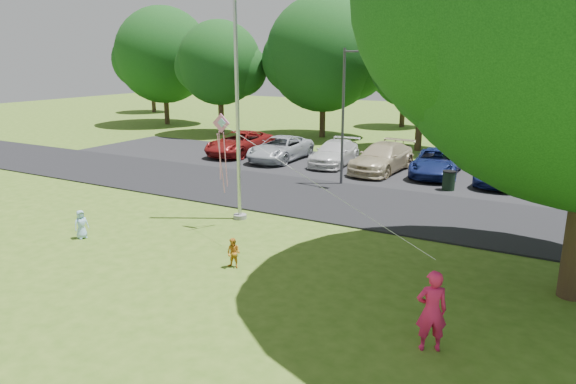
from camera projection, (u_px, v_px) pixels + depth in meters
The scene contains 13 objects.
ground at pixel (244, 288), 13.53m from camera, with size 120.00×120.00×0.00m, color #40631A.
park_road at pixel (365, 204), 21.15m from camera, with size 60.00×6.00×0.06m, color black.
parking_strip at pixel (409, 174), 26.65m from camera, with size 42.00×7.00×0.06m, color black.
flagpole at pixel (237, 108), 18.35m from camera, with size 0.50×0.50×10.00m.
street_lamp at pixel (348, 105), 23.48m from camera, with size 1.78×0.40×6.33m.
trash_can at pixel (449, 181), 23.26m from camera, with size 0.60×0.60×0.95m.
tree_row at pixel (480, 61), 31.86m from camera, with size 64.35×11.94×10.88m.
horizon_trees at pixel (533, 79), 39.23m from camera, with size 77.46×7.20×7.02m.
parked_cars at pixel (400, 159), 26.81m from camera, with size 23.60×5.69×1.48m.
woman at pixel (432, 311), 10.48m from camera, with size 0.64×0.42×1.77m, color #DF1D5B.
child_yellow at pixel (234, 253), 14.76m from camera, with size 0.43×0.34×0.89m, color orange.
child_blue at pixel (81, 224), 17.17m from camera, with size 0.48×0.31×0.98m, color #A1CFF8.
kite at pixel (225, 137), 17.35m from camera, with size 8.75×4.73×2.86m.
Camera 1 is at (7.04, -10.33, 5.89)m, focal length 32.00 mm.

